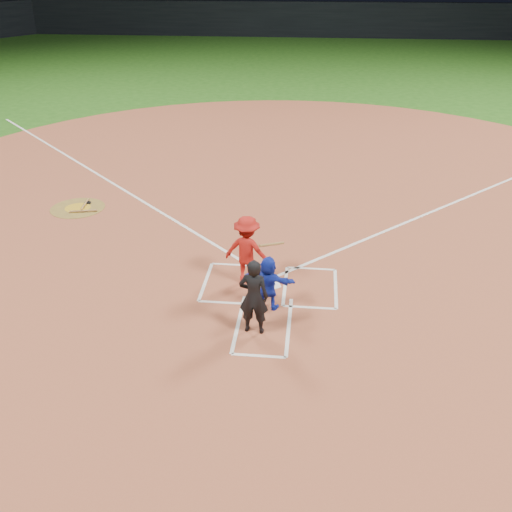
# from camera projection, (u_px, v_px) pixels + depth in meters

# --- Properties ---
(ground) EXTENTS (120.00, 120.00, 0.00)m
(ground) POSITION_uv_depth(u_px,v_px,m) (270.00, 285.00, 13.88)
(ground) COLOR #215415
(ground) RESTS_ON ground
(home_plate_dirt) EXTENTS (28.00, 28.00, 0.01)m
(home_plate_dirt) POSITION_uv_depth(u_px,v_px,m) (285.00, 194.00, 19.15)
(home_plate_dirt) COLOR brown
(home_plate_dirt) RESTS_ON ground
(stadium_wall_far) EXTENTS (80.00, 1.20, 3.20)m
(stadium_wall_far) POSITION_uv_depth(u_px,v_px,m) (311.00, 19.00, 55.33)
(stadium_wall_far) COLOR black
(stadium_wall_far) RESTS_ON ground
(home_plate) EXTENTS (0.60, 0.60, 0.02)m
(home_plate) POSITION_uv_depth(u_px,v_px,m) (270.00, 285.00, 13.87)
(home_plate) COLOR white
(home_plate) RESTS_ON home_plate_dirt
(on_deck_circle) EXTENTS (1.70, 1.70, 0.01)m
(on_deck_circle) POSITION_uv_depth(u_px,v_px,m) (78.00, 208.00, 18.08)
(on_deck_circle) COLOR brown
(on_deck_circle) RESTS_ON home_plate_dirt
(on_deck_logo) EXTENTS (0.80, 0.80, 0.00)m
(on_deck_logo) POSITION_uv_depth(u_px,v_px,m) (78.00, 208.00, 18.07)
(on_deck_logo) COLOR gold
(on_deck_logo) RESTS_ON on_deck_circle
(on_deck_bat_a) EXTENTS (0.15, 0.84, 0.06)m
(on_deck_bat_a) POSITION_uv_depth(u_px,v_px,m) (85.00, 204.00, 18.27)
(on_deck_bat_a) COLOR olive
(on_deck_bat_a) RESTS_ON on_deck_circle
(on_deck_bat_c) EXTENTS (0.83, 0.25, 0.06)m
(on_deck_bat_c) POSITION_uv_depth(u_px,v_px,m) (83.00, 211.00, 17.77)
(on_deck_bat_c) COLOR brown
(on_deck_bat_c) RESTS_ON on_deck_circle
(bat_weight_donut) EXTENTS (0.19, 0.19, 0.05)m
(bat_weight_donut) POSITION_uv_depth(u_px,v_px,m) (88.00, 203.00, 18.40)
(bat_weight_donut) COLOR black
(bat_weight_donut) RESTS_ON on_deck_circle
(catcher) EXTENTS (1.23, 0.58, 1.28)m
(catcher) POSITION_uv_depth(u_px,v_px,m) (268.00, 283.00, 12.69)
(catcher) COLOR #162CB9
(catcher) RESTS_ON home_plate_dirt
(umpire) EXTENTS (0.65, 0.45, 1.71)m
(umpire) POSITION_uv_depth(u_px,v_px,m) (254.00, 297.00, 11.78)
(umpire) COLOR black
(umpire) RESTS_ON home_plate_dirt
(chalk_markings) EXTENTS (28.35, 17.32, 0.01)m
(chalk_markings) POSITION_uv_depth(u_px,v_px,m) (283.00, 202.00, 18.52)
(chalk_markings) COLOR white
(chalk_markings) RESTS_ON home_plate_dirt
(batter_at_plate) EXTENTS (1.50, 0.95, 1.74)m
(batter_at_plate) POSITION_uv_depth(u_px,v_px,m) (247.00, 250.00, 13.59)
(batter_at_plate) COLOR #B21913
(batter_at_plate) RESTS_ON home_plate_dirt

